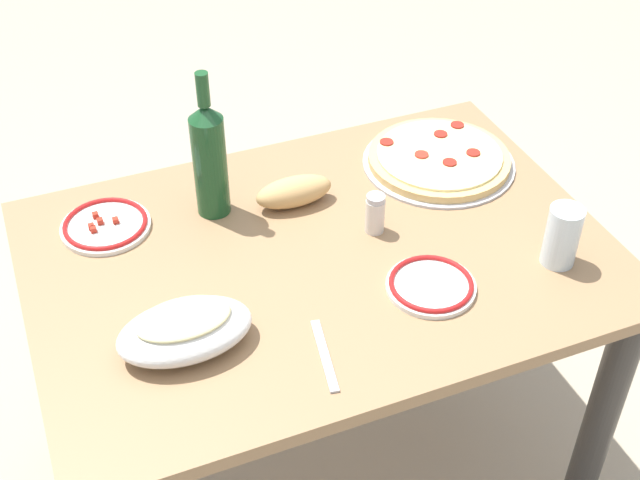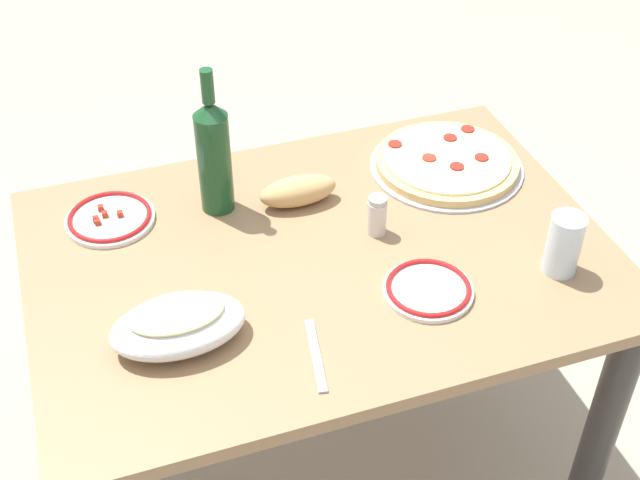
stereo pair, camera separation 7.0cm
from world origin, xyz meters
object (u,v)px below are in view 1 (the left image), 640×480
at_px(wine_bottle, 209,158).
at_px(water_glass, 562,236).
at_px(bread_loaf, 294,192).
at_px(pepperoni_pizza, 439,159).
at_px(dining_table, 320,301).
at_px(side_plate_near, 431,285).
at_px(baked_pasta_dish, 185,329).
at_px(spice_shaker, 375,213).
at_px(side_plate_far, 105,225).

bearing_deg(wine_bottle, water_glass, 144.48).
height_order(wine_bottle, bread_loaf, wine_bottle).
xyz_separation_m(pepperoni_pizza, water_glass, (-0.06, 0.39, 0.05)).
relative_size(dining_table, side_plate_near, 6.68).
distance_m(pepperoni_pizza, baked_pasta_dish, 0.76).
bearing_deg(dining_table, wine_bottle, -53.52).
xyz_separation_m(baked_pasta_dish, spice_shaker, (-0.44, -0.17, 0.00)).
distance_m(pepperoni_pizza, bread_loaf, 0.36).
relative_size(side_plate_near, spice_shaker, 1.97).
distance_m(dining_table, side_plate_far, 0.47).
relative_size(pepperoni_pizza, spice_shaker, 3.96).
bearing_deg(baked_pasta_dish, side_plate_far, -79.97).
xyz_separation_m(baked_pasta_dish, side_plate_far, (0.07, -0.38, -0.03)).
height_order(dining_table, baked_pasta_dish, baked_pasta_dish).
bearing_deg(bread_loaf, pepperoni_pizza, -177.24).
height_order(dining_table, bread_loaf, bread_loaf).
distance_m(water_glass, side_plate_far, 0.91).
distance_m(wine_bottle, spice_shaker, 0.35).
relative_size(baked_pasta_dish, side_plate_far, 1.30).
bearing_deg(baked_pasta_dish, wine_bottle, -113.69).
relative_size(pepperoni_pizza, side_plate_far, 1.87).
relative_size(dining_table, spice_shaker, 13.15).
relative_size(dining_table, side_plate_far, 6.21).
bearing_deg(pepperoni_pizza, water_glass, 98.23).
bearing_deg(baked_pasta_dish, dining_table, -154.63).
height_order(dining_table, spice_shaker, spice_shaker).
distance_m(side_plate_near, spice_shaker, 0.20).
xyz_separation_m(pepperoni_pizza, side_plate_far, (0.74, -0.05, -0.01)).
bearing_deg(bread_loaf, dining_table, 87.16).
bearing_deg(water_glass, side_plate_near, -4.73).
bearing_deg(spice_shaker, side_plate_far, -22.60).
bearing_deg(bread_loaf, side_plate_far, -9.70).
bearing_deg(water_glass, pepperoni_pizza, -81.77).
bearing_deg(side_plate_near, dining_table, -49.26).
bearing_deg(water_glass, wine_bottle, -35.52).
height_order(pepperoni_pizza, water_glass, water_glass).
bearing_deg(wine_bottle, bread_loaf, 165.34).
height_order(side_plate_far, spice_shaker, spice_shaker).
bearing_deg(side_plate_far, pepperoni_pizza, 176.21).
height_order(bread_loaf, spice_shaker, spice_shaker).
distance_m(baked_pasta_dish, side_plate_near, 0.47).
xyz_separation_m(side_plate_near, spice_shaker, (0.02, -0.20, 0.03)).
xyz_separation_m(dining_table, spice_shaker, (-0.13, -0.02, 0.18)).
bearing_deg(dining_table, spice_shaker, -170.38).
relative_size(wine_bottle, bread_loaf, 1.93).
bearing_deg(wine_bottle, side_plate_near, 128.50).
height_order(wine_bottle, side_plate_near, wine_bottle).
xyz_separation_m(side_plate_near, side_plate_far, (0.53, -0.41, 0.00)).
bearing_deg(wine_bottle, pepperoni_pizza, 177.17).
relative_size(baked_pasta_dish, side_plate_near, 1.40).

